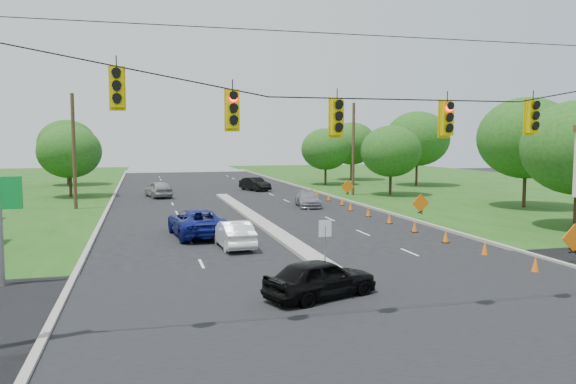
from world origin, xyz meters
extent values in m
plane|color=black|center=(0.00, 0.00, 0.00)|extent=(160.00, 160.00, 0.00)
cube|color=black|center=(0.00, 0.00, 0.00)|extent=(160.00, 14.00, 0.02)
cube|color=gray|center=(-10.10, 30.00, 0.00)|extent=(0.25, 110.00, 0.16)
cube|color=gray|center=(10.10, 30.00, 0.00)|extent=(0.25, 110.00, 0.16)
cube|color=gray|center=(0.00, 21.00, 0.00)|extent=(1.00, 34.00, 0.18)
cylinder|color=gray|center=(0.00, 6.00, 0.90)|extent=(0.06, 0.06, 1.80)
cube|color=white|center=(0.00, 6.00, 1.70)|extent=(0.55, 0.04, 0.70)
cylinder|color=black|center=(0.00, -1.00, 7.00)|extent=(24.00, 0.04, 0.04)
cube|color=#E0C401|center=(-8.00, -1.00, 6.75)|extent=(0.34, 0.24, 1.00)
cube|color=#E0C401|center=(-5.00, -1.00, 6.22)|extent=(0.34, 0.24, 1.00)
cube|color=#E0C401|center=(-2.00, -1.00, 6.05)|extent=(0.34, 0.24, 1.00)
cube|color=#E0C401|center=(1.50, -1.00, 6.05)|extent=(0.34, 0.24, 1.00)
cube|color=#E0C401|center=(4.50, -1.00, 6.14)|extent=(0.34, 0.24, 1.00)
cylinder|color=#422D1C|center=(-12.50, 30.00, 4.50)|extent=(0.28, 0.28, 9.00)
cylinder|color=#422D1C|center=(12.50, 35.00, 4.50)|extent=(0.28, 0.28, 9.00)
cylinder|color=gray|center=(-12.50, 6.00, 2.00)|extent=(0.20, 0.20, 4.00)
cone|color=orange|center=(8.05, 3.00, 0.35)|extent=(0.32, 0.32, 0.70)
cone|color=orange|center=(8.05, 6.50, 0.35)|extent=(0.32, 0.32, 0.70)
cone|color=orange|center=(8.05, 10.00, 0.35)|extent=(0.32, 0.32, 0.70)
cone|color=orange|center=(8.05, 13.50, 0.35)|extent=(0.32, 0.32, 0.70)
cone|color=orange|center=(8.05, 17.00, 0.35)|extent=(0.32, 0.32, 0.70)
cone|color=orange|center=(8.05, 20.50, 0.35)|extent=(0.32, 0.32, 0.70)
cone|color=orange|center=(8.05, 24.00, 0.35)|extent=(0.32, 0.32, 0.70)
cone|color=orange|center=(8.65, 27.50, 0.35)|extent=(0.32, 0.32, 0.70)
cone|color=orange|center=(8.65, 31.00, 0.35)|extent=(0.32, 0.32, 0.70)
cone|color=orange|center=(8.65, 34.50, 0.35)|extent=(0.32, 0.32, 0.70)
cone|color=orange|center=(8.65, 38.00, 0.35)|extent=(0.32, 0.32, 0.70)
cube|color=black|center=(10.80, 4.00, 0.55)|extent=(0.06, 0.58, 0.26)
cube|color=black|center=(10.80, 4.00, 0.55)|extent=(0.06, 0.58, 0.26)
cube|color=orange|center=(10.80, 4.00, 1.15)|extent=(1.27, 0.05, 1.27)
cube|color=black|center=(10.80, 18.00, 0.55)|extent=(0.06, 0.58, 0.26)
cube|color=black|center=(10.80, 18.00, 0.55)|extent=(0.06, 0.58, 0.26)
cube|color=orange|center=(10.80, 18.00, 1.15)|extent=(1.27, 0.05, 1.27)
cube|color=black|center=(10.80, 32.00, 0.55)|extent=(0.06, 0.58, 0.26)
cube|color=black|center=(10.80, 32.00, 0.55)|extent=(0.06, 0.58, 0.26)
cube|color=orange|center=(10.80, 32.00, 1.15)|extent=(1.27, 0.05, 1.27)
cylinder|color=black|center=(-14.00, 40.00, 1.26)|extent=(0.28, 0.28, 2.52)
ellipsoid|color=#194C14|center=(-14.00, 40.00, 4.34)|extent=(5.88, 5.88, 5.04)
cylinder|color=black|center=(-16.00, 55.00, 1.44)|extent=(0.28, 0.28, 2.88)
ellipsoid|color=#194C14|center=(-16.00, 55.00, 4.96)|extent=(6.72, 6.72, 5.76)
cylinder|color=black|center=(18.00, 12.00, 1.44)|extent=(0.28, 0.28, 2.88)
cylinder|color=black|center=(22.00, 22.00, 1.62)|extent=(0.28, 0.28, 3.24)
ellipsoid|color=#194C14|center=(22.00, 22.00, 5.58)|extent=(7.56, 7.56, 6.48)
cylinder|color=black|center=(16.00, 34.00, 1.26)|extent=(0.28, 0.28, 2.52)
ellipsoid|color=#194C14|center=(16.00, 34.00, 4.34)|extent=(5.88, 5.88, 5.04)
cylinder|color=black|center=(24.00, 44.00, 1.62)|extent=(0.28, 0.28, 3.24)
ellipsoid|color=#194C14|center=(24.00, 44.00, 5.58)|extent=(7.56, 7.56, 6.48)
cylinder|color=black|center=(20.00, 55.00, 1.44)|extent=(0.28, 0.28, 2.88)
ellipsoid|color=#194C14|center=(20.00, 55.00, 4.96)|extent=(6.72, 6.72, 5.76)
cylinder|color=black|center=(14.00, 48.00, 1.26)|extent=(0.28, 0.28, 2.52)
ellipsoid|color=#194C14|center=(14.00, 48.00, 4.34)|extent=(5.88, 5.88, 5.04)
imported|color=black|center=(-1.60, 1.65, 0.70)|extent=(4.43, 3.00, 1.40)
imported|color=white|center=(-3.03, 11.55, 0.68)|extent=(1.73, 4.25, 1.37)
imported|color=navy|center=(-4.50, 15.37, 0.79)|extent=(3.20, 5.95, 1.59)
imported|color=gray|center=(5.58, 27.24, 0.63)|extent=(2.35, 4.53, 1.25)
imported|color=gray|center=(-5.96, 38.09, 0.78)|extent=(2.78, 4.86, 1.56)
imported|color=black|center=(4.27, 42.79, 0.71)|extent=(2.96, 4.59, 1.43)
camera|label=1|loc=(-7.42, -16.25, 5.41)|focal=35.00mm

